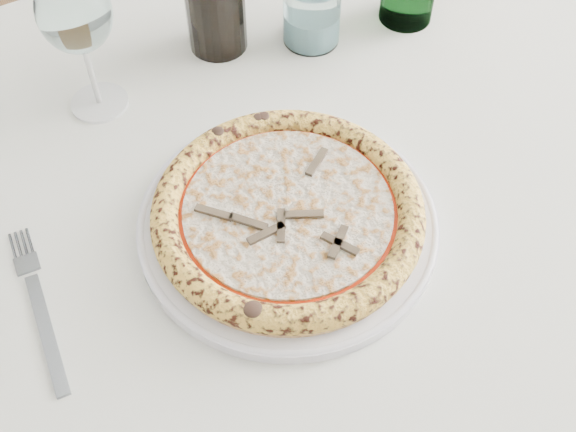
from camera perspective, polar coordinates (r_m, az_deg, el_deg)
name	(u,v)px	position (r m, az deg, el deg)	size (l,w,h in m)	color
dining_table	(254,211)	(0.88, -2.72, 0.37)	(1.48, 0.96, 0.76)	olive
plate	(288,223)	(0.74, 0.00, -0.52)	(0.31, 0.31, 0.02)	white
pizza	(288,212)	(0.73, 0.00, 0.30)	(0.28, 0.28, 0.03)	#F2BA79
fork	(40,310)	(0.73, -18.99, -7.03)	(0.02, 0.19, 0.00)	slate
wine_glass	(75,16)	(0.82, -16.50, 14.95)	(0.08, 0.08, 0.18)	silver
tumbler	(312,17)	(0.94, 1.89, 15.46)	(0.07, 0.07, 0.08)	white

